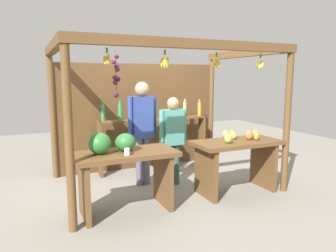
% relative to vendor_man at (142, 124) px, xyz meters
% --- Properties ---
extents(ground_plane, '(12.00, 12.00, 0.00)m').
position_rel_vendor_man_xyz_m(ground_plane, '(0.31, -0.09, -1.02)').
color(ground_plane, gray).
rests_on(ground_plane, ground).
extents(market_stall, '(3.31, 2.27, 2.24)m').
position_rel_vendor_man_xyz_m(market_stall, '(0.31, 0.40, 0.30)').
color(market_stall, brown).
rests_on(market_stall, ground).
extents(fruit_counter_left, '(1.34, 0.64, 1.08)m').
position_rel_vendor_man_xyz_m(fruit_counter_left, '(-0.61, -0.89, -0.35)').
color(fruit_counter_left, brown).
rests_on(fruit_counter_left, ground).
extents(fruit_counter_right, '(1.34, 0.64, 0.96)m').
position_rel_vendor_man_xyz_m(fruit_counter_right, '(1.20, -0.89, -0.42)').
color(fruit_counter_right, brown).
rests_on(fruit_counter_right, ground).
extents(bottle_shelf_unit, '(2.12, 0.22, 1.35)m').
position_rel_vendor_man_xyz_m(bottle_shelf_unit, '(0.49, 0.72, -0.21)').
color(bottle_shelf_unit, brown).
rests_on(bottle_shelf_unit, ground).
extents(vendor_man, '(0.48, 0.23, 1.69)m').
position_rel_vendor_man_xyz_m(vendor_man, '(0.00, 0.00, 0.00)').
color(vendor_man, slate).
rests_on(vendor_man, ground).
extents(vendor_woman, '(0.48, 0.20, 1.45)m').
position_rel_vendor_man_xyz_m(vendor_woman, '(0.46, -0.19, -0.17)').
color(vendor_woman, '#325349').
rests_on(vendor_woman, ground).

